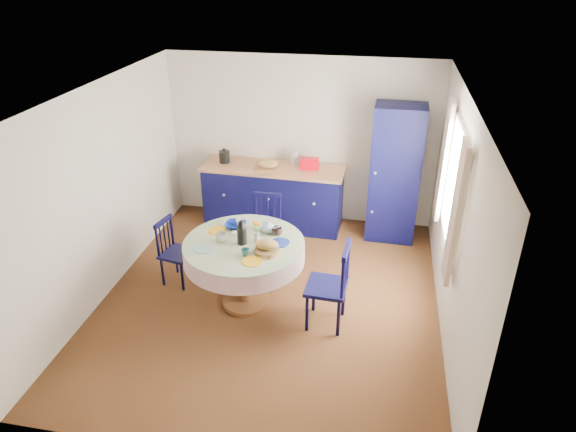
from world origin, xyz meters
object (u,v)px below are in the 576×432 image
chair_left (175,251)px  mug_b (245,252)px  mug_c (277,231)px  kitchen_counter (273,195)px  cobalt_bowl (236,225)px  dining_table (245,252)px  mug_a (222,237)px  mug_d (240,223)px  pantry_cabinet (395,174)px  chair_right (331,285)px  chair_far (266,228)px

chair_left → mug_b: (1.08, -0.56, 0.45)m
chair_left → mug_b: mug_b is taller
mug_c → chair_left: bearing=177.9°
kitchen_counter → chair_left: bearing=-115.3°
kitchen_counter → cobalt_bowl: 1.75m
dining_table → cobalt_bowl: 0.40m
dining_table → mug_c: dining_table is taller
mug_b → mug_a: bearing=144.0°
mug_c → mug_d: 0.49m
pantry_cabinet → mug_a: size_ratio=15.01×
chair_right → mug_a: (-1.27, 0.17, 0.37)m
dining_table → chair_right: bearing=-10.7°
dining_table → mug_d: bearing=112.9°
kitchen_counter → chair_far: (0.11, -0.99, -0.01)m
kitchen_counter → chair_right: bearing=-61.3°
chair_far → mug_a: 1.17m
mug_b → mug_d: same height
mug_a → mug_c: mug_a is taller
kitchen_counter → cobalt_bowl: kitchen_counter is taller
chair_left → mug_d: size_ratio=9.45×
dining_table → mug_d: 0.43m
pantry_cabinet → dining_table: pantry_cabinet is taller
pantry_cabinet → chair_right: size_ratio=1.93×
mug_d → cobalt_bowl: 0.06m
cobalt_bowl → mug_d: bearing=49.5°
chair_left → chair_far: size_ratio=0.92×
chair_left → cobalt_bowl: bearing=-76.3°
chair_right → dining_table: bearing=-97.3°
pantry_cabinet → cobalt_bowl: (-1.85, -1.66, -0.12)m
chair_right → mug_c: 0.89m
mug_a → mug_c: 0.65m
kitchen_counter → mug_c: size_ratio=17.89×
dining_table → mug_c: 0.44m
cobalt_bowl → kitchen_counter: bearing=87.1°
chair_right → cobalt_bowl: size_ratio=4.09×
kitchen_counter → mug_c: kitchen_counter is taller
kitchen_counter → chair_far: bearing=-81.7°
mug_a → cobalt_bowl: bearing=78.7°
mug_a → dining_table: bearing=4.5°
mug_c → mug_b: bearing=-115.3°
chair_right → chair_left: bearing=-100.2°
chair_far → mug_c: (0.32, -0.79, 0.42)m
chair_right → mug_a: 1.34m
chair_far → mug_a: (-0.27, -1.05, 0.42)m
chair_far → mug_c: mug_c is taller
dining_table → mug_a: size_ratio=10.53×
mug_d → mug_a: bearing=-105.6°
chair_right → chair_far: bearing=-137.2°
mug_a → mug_d: (0.11, 0.38, -0.01)m
mug_a → mug_b: size_ratio=1.46×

